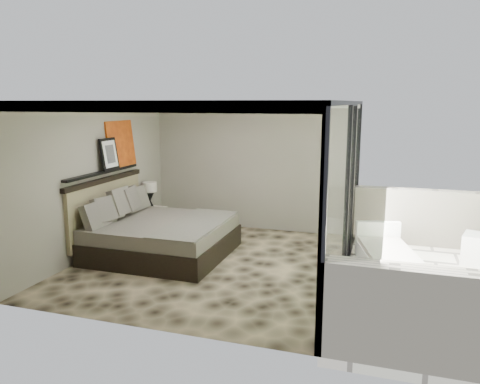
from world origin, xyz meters
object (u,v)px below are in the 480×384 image
(ottoman, at_px, (480,250))
(lounger, at_px, (387,256))
(bed, at_px, (157,234))
(nightstand, at_px, (153,220))
(table_lamp, at_px, (150,191))

(ottoman, distance_m, lounger, 1.66)
(bed, height_order, nightstand, bed)
(bed, relative_size, table_lamp, 4.20)
(nightstand, height_order, ottoman, ottoman)
(nightstand, xyz_separation_m, ottoman, (6.44, -0.17, 0.02))
(bed, bearing_deg, ottoman, 12.47)
(nightstand, relative_size, table_lamp, 0.86)
(bed, relative_size, nightstand, 4.90)
(table_lamp, bearing_deg, nightstand, -5.48)
(bed, xyz_separation_m, table_lamp, (-0.91, 1.41, 0.50))
(nightstand, height_order, table_lamp, table_lamp)
(nightstand, distance_m, table_lamp, 0.64)
(bed, distance_m, ottoman, 5.72)
(nightstand, distance_m, lounger, 4.98)
(nightstand, distance_m, ottoman, 6.44)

